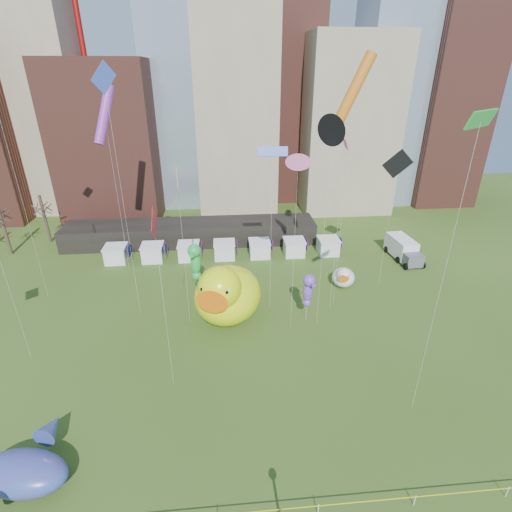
{
  "coord_description": "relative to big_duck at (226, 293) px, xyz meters",
  "views": [
    {
      "loc": [
        1.03,
        -13.72,
        24.09
      ],
      "look_at": [
        3.28,
        11.26,
        12.0
      ],
      "focal_mm": 27.0,
      "sensor_mm": 36.0,
      "label": 1
    }
  ],
  "objects": [
    {
      "name": "skyline",
      "position": [
        1.24,
        40.54,
        18.07
      ],
      "size": [
        101.0,
        23.0,
        68.0
      ],
      "color": "brown",
      "rests_on": "ground"
    },
    {
      "name": "pavilion",
      "position": [
        -5.01,
        21.48,
        -1.77
      ],
      "size": [
        38.0,
        6.0,
        3.2
      ],
      "primitive_type": "cube",
      "color": "black",
      "rests_on": "ground"
    },
    {
      "name": "vendor_tents",
      "position": [
        0.01,
        15.48,
        -2.26
      ],
      "size": [
        33.24,
        2.8,
        2.4
      ],
      "color": "white",
      "rests_on": "ground"
    },
    {
      "name": "bare_trees",
      "position": [
        -31.18,
        20.02,
        0.64
      ],
      "size": [
        8.44,
        6.44,
        8.5
      ],
      "color": "#382B21",
      "rests_on": "ground"
    },
    {
      "name": "big_duck",
      "position": [
        0.0,
        0.0,
        0.0
      ],
      "size": [
        9.11,
        10.42,
        7.34
      ],
      "rotation": [
        0.0,
        0.0,
        -0.31
      ],
      "color": "#E7FF0D",
      "rests_on": "ground"
    },
    {
      "name": "small_duck",
      "position": [
        14.4,
        5.96,
        -2.04
      ],
      "size": [
        3.61,
        4.11,
        2.89
      ],
      "rotation": [
        0.0,
        0.0,
        -0.32
      ],
      "color": "white",
      "rests_on": "ground"
    },
    {
      "name": "seahorse_green",
      "position": [
        -3.23,
        3.95,
        2.11
      ],
      "size": [
        1.76,
        2.04,
        7.29
      ],
      "rotation": [
        0.0,
        0.0,
        -0.23
      ],
      "color": "silver",
      "rests_on": "ground"
    },
    {
      "name": "seahorse_purple",
      "position": [
        8.41,
        -0.7,
        0.58
      ],
      "size": [
        1.58,
        1.8,
        5.52
      ],
      "rotation": [
        0.0,
        0.0,
        0.3
      ],
      "color": "silver",
      "rests_on": "ground"
    },
    {
      "name": "whale_inflatable",
      "position": [
        -13.22,
        -16.83,
        -2.17
      ],
      "size": [
        6.44,
        7.64,
        2.62
      ],
      "rotation": [
        0.0,
        0.0,
        -0.21
      ],
      "color": "#4F3187",
      "rests_on": "ground"
    },
    {
      "name": "box_truck",
      "position": [
        25.07,
        12.94,
        -1.89
      ],
      "size": [
        3.19,
        6.98,
        2.89
      ],
      "rotation": [
        0.0,
        0.0,
        0.08
      ],
      "color": "white",
      "rests_on": "ground"
    },
    {
      "name": "kite_1",
      "position": [
        11.54,
        1.3,
        14.55
      ],
      "size": [
        0.89,
        2.92,
        18.5
      ],
      "color": "silver",
      "rests_on": "ground"
    },
    {
      "name": "kite_2",
      "position": [
        9.42,
        -1.35,
        16.24
      ],
      "size": [
        1.23,
        2.59,
        20.95
      ],
      "color": "silver",
      "rests_on": "ground"
    },
    {
      "name": "kite_3",
      "position": [
        14.29,
        -13.26,
        18.2
      ],
      "size": [
        2.83,
        2.22,
        22.21
      ],
      "color": "silver",
      "rests_on": "ground"
    },
    {
      "name": "kite_5",
      "position": [
        4.84,
        2.13,
        13.8
      ],
      "size": [
        2.9,
        0.52,
        17.73
      ],
      "color": "silver",
      "rests_on": "ground"
    },
    {
      "name": "kite_6",
      "position": [
        12.24,
        2.38,
        19.39
      ],
      "size": [
        3.6,
        1.54,
        25.74
      ],
      "color": "silver",
      "rests_on": "ground"
    },
    {
      "name": "kite_7",
      "position": [
        -12.8,
        12.64,
        16.28
      ],
      "size": [
        3.01,
        3.72,
        22.85
      ],
      "color": "silver",
      "rests_on": "ground"
    },
    {
      "name": "kite_8",
      "position": [
        -4.77,
        -8.86,
        10.93
      ],
      "size": [
        0.04,
        2.27,
        15.78
      ],
      "color": "silver",
      "rests_on": "ground"
    },
    {
      "name": "kite_9",
      "position": [
        6.57,
        -1.65,
        13.61
      ],
      "size": [
        1.48,
        0.5,
        17.81
      ],
      "color": "silver",
      "rests_on": "ground"
    },
    {
      "name": "kite_10",
      "position": [
        18.83,
        5.6,
        11.56
      ],
      "size": [
        3.07,
        0.99,
        16.72
      ],
      "color": "silver",
      "rests_on": "ground"
    },
    {
      "name": "kite_12",
      "position": [
        -3.94,
        -0.04,
        11.27
      ],
      "size": [
        0.43,
        3.49,
        16.54
      ],
      "color": "silver",
      "rests_on": "ground"
    },
    {
      "name": "kite_13",
      "position": [
        -9.53,
        2.31,
        19.6
      ],
      "size": [
        1.62,
        2.22,
        24.94
      ],
      "color": "silver",
      "rests_on": "ground"
    }
  ]
}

